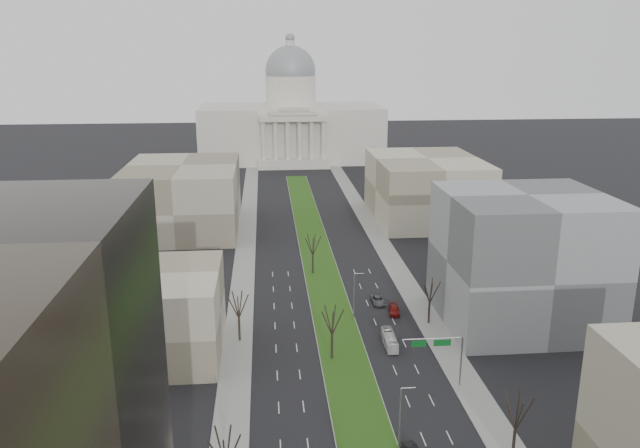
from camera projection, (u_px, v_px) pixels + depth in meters
ground at (322, 273)px, 140.07m from camera, size 600.00×600.00×0.00m
median at (322, 275)px, 139.07m from camera, size 8.00×222.03×0.20m
sidewalk_left at (239, 323)px, 114.59m from camera, size 5.00×330.00×0.15m
sidewalk_right at (426, 316)px, 117.59m from camera, size 5.00×330.00×0.15m
capitol at (291, 123)px, 278.97m from camera, size 80.00×46.00×55.00m
building_beige_left at (140, 314)px, 101.79m from camera, size 26.00×22.00×14.00m
building_grey_right at (522, 259)px, 112.88m from camera, size 28.00×26.00×24.00m
building_far_left at (183, 197)px, 172.95m from camera, size 30.00×40.00×18.00m
building_far_right at (426, 188)px, 183.74m from camera, size 30.00×40.00×18.00m
tree_left_mid at (225, 448)px, 67.69m from camera, size 5.40×5.40×9.72m
tree_left_far at (238, 304)px, 106.06m from camera, size 5.28×5.28×9.50m
tree_right_mid at (517, 410)px, 74.43m from camera, size 5.52×5.52×9.94m
tree_right_far at (430, 290)px, 112.93m from camera, size 5.04×5.04×9.07m
tree_median_b at (332, 320)px, 99.66m from camera, size 5.40×5.40×9.72m
tree_median_c at (313, 244)px, 137.99m from camera, size 5.40×5.40×9.72m
streetlamp_median_b at (400, 419)px, 76.79m from camera, size 1.90×0.20×9.16m
streetlamp_median_c at (354, 295)px, 115.12m from camera, size 1.90×0.20×9.16m
mast_arm_signs at (444, 350)px, 91.67m from camera, size 9.12×0.24×8.09m
car_red at (394, 310)px, 118.86m from camera, size 2.65×5.08×1.41m
car_grey_far at (378, 300)px, 123.45m from camera, size 2.42×5.16×1.43m
box_van at (390, 340)px, 105.93m from camera, size 2.02×7.74×2.14m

